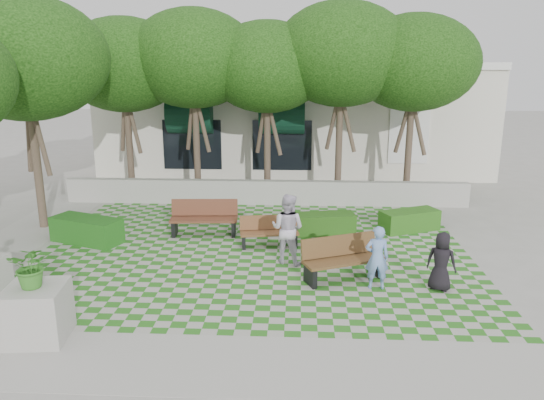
# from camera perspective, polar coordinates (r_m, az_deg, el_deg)

# --- Properties ---
(ground) EXTENTS (90.00, 90.00, 0.00)m
(ground) POSITION_cam_1_polar(r_m,az_deg,el_deg) (14.09, -2.36, -7.06)
(ground) COLOR gray
(ground) RESTS_ON ground
(lawn) EXTENTS (12.00, 12.00, 0.00)m
(lawn) POSITION_cam_1_polar(r_m,az_deg,el_deg) (15.02, -2.01, -5.61)
(lawn) COLOR #2B721E
(lawn) RESTS_ON ground
(sidewalk_south) EXTENTS (16.00, 2.00, 0.01)m
(sidewalk_south) POSITION_cam_1_polar(r_m,az_deg,el_deg) (9.91, -4.95, -17.19)
(sidewalk_south) COLOR #9E9B93
(sidewalk_south) RESTS_ON ground
(sidewalk_west) EXTENTS (2.00, 12.00, 0.01)m
(sidewalk_west) POSITION_cam_1_polar(r_m,az_deg,el_deg) (17.18, -26.77, -4.59)
(sidewalk_west) COLOR #9E9B93
(sidewalk_west) RESTS_ON ground
(retaining_wall) EXTENTS (15.00, 0.36, 0.90)m
(retaining_wall) POSITION_cam_1_polar(r_m,az_deg,el_deg) (19.85, -0.75, 0.84)
(retaining_wall) COLOR #9E9B93
(retaining_wall) RESTS_ON ground
(bench_east) EXTENTS (2.12, 1.42, 1.06)m
(bench_east) POSITION_cam_1_polar(r_m,az_deg,el_deg) (13.21, 7.58, -6.33)
(bench_east) COLOR #50351B
(bench_east) RESTS_ON ground
(bench_mid) EXTENTS (1.74, 0.80, 0.88)m
(bench_mid) POSITION_cam_1_polar(r_m,az_deg,el_deg) (15.37, -0.32, -3.46)
(bench_mid) COLOR brown
(bench_mid) RESTS_ON ground
(bench_west) EXTENTS (2.09, 0.81, 1.08)m
(bench_west) POSITION_cam_1_polar(r_m,az_deg,el_deg) (16.47, -7.31, -1.98)
(bench_west) COLOR #532C1C
(bench_west) RESTS_ON ground
(hedge_east) EXTENTS (2.00, 1.43, 0.65)m
(hedge_east) POSITION_cam_1_polar(r_m,az_deg,el_deg) (17.35, 14.56, -2.15)
(hedge_east) COLOR #235316
(hedge_east) RESTS_ON ground
(hedge_midright) EXTENTS (1.93, 1.05, 0.64)m
(hedge_midright) POSITION_cam_1_polar(r_m,az_deg,el_deg) (16.56, 5.71, -2.56)
(hedge_midright) COLOR #1E4813
(hedge_midright) RESTS_ON ground
(hedge_west) EXTENTS (2.29, 1.57, 0.74)m
(hedge_west) POSITION_cam_1_polar(r_m,az_deg,el_deg) (16.65, -19.30, -3.07)
(hedge_west) COLOR #195015
(hedge_west) RESTS_ON ground
(planter_front) EXTENTS (1.19, 1.19, 1.93)m
(planter_front) POSITION_cam_1_polar(r_m,az_deg,el_deg) (11.26, -24.05, -9.94)
(planter_front) COLOR #9E9B93
(planter_front) RESTS_ON ground
(person_blue) EXTENTS (0.57, 0.38, 1.55)m
(person_blue) POSITION_cam_1_polar(r_m,az_deg,el_deg) (12.71, 11.22, -6.09)
(person_blue) COLOR #7395D1
(person_blue) RESTS_ON ground
(person_dark) EXTENTS (0.82, 0.71, 1.41)m
(person_dark) POSITION_cam_1_polar(r_m,az_deg,el_deg) (13.03, 17.75, -6.31)
(person_dark) COLOR black
(person_dark) RESTS_ON ground
(person_white) EXTENTS (1.12, 1.00, 1.89)m
(person_white) POSITION_cam_1_polar(r_m,az_deg,el_deg) (13.99, 1.68, -3.10)
(person_white) COLOR silver
(person_white) RESTS_ON ground
(tree_row) EXTENTS (17.70, 13.40, 7.41)m
(tree_row) POSITION_cam_1_polar(r_m,az_deg,el_deg) (19.22, -6.58, 14.53)
(tree_row) COLOR #47382B
(tree_row) RESTS_ON ground
(building) EXTENTS (18.00, 8.92, 5.15)m
(building) POSITION_cam_1_polar(r_m,az_deg,el_deg) (27.23, 2.30, 9.07)
(building) COLOR beige
(building) RESTS_ON ground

